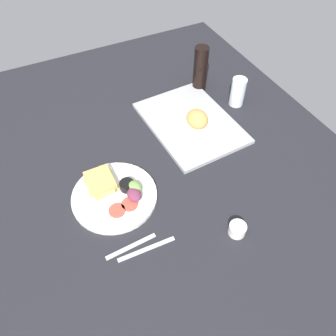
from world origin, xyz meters
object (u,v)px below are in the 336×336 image
object	(u,v)px
soda_bottle	(200,69)
fork	(131,246)
plate_with_salad	(115,193)
knife	(147,249)
drinking_glass	(238,92)
bread_plate_near	(196,122)
espresso_cup	(237,229)
serving_tray	(190,123)

from	to	relation	value
soda_bottle	fork	size ratio (longest dim) A/B	1.23
plate_with_salad	knife	xyz separation A→B (cm)	(23.65, 1.59, -1.41)
drinking_glass	knife	bearing A→B (deg)	-53.99
bread_plate_near	drinking_glass	size ratio (longest dim) A/B	1.55
plate_with_salad	soda_bottle	xyz separation A→B (cm)	(-41.23, 57.67, 8.81)
bread_plate_near	soda_bottle	size ratio (longest dim) A/B	0.95
drinking_glass	knife	world-z (taller)	drinking_glass
drinking_glass	fork	distance (cm)	82.44
espresso_cup	plate_with_salad	bearing A→B (deg)	-135.96
bread_plate_near	espresso_cup	size ratio (longest dim) A/B	3.56
knife	soda_bottle	bearing A→B (deg)	51.63
espresso_cup	knife	xyz separation A→B (cm)	(-7.52, -28.55, -1.75)
serving_tray	drinking_glass	world-z (taller)	drinking_glass
espresso_cup	knife	distance (cm)	29.58
bread_plate_near	plate_with_salad	xyz separation A→B (cm)	(16.75, -41.97, -2.80)
espresso_cup	knife	bearing A→B (deg)	-104.76
serving_tray	plate_with_salad	world-z (taller)	plate_with_salad
serving_tray	drinking_glass	distance (cm)	25.73
serving_tray	espresso_cup	world-z (taller)	espresso_cup
drinking_glass	espresso_cup	world-z (taller)	drinking_glass
espresso_cup	bread_plate_near	bearing A→B (deg)	166.14
drinking_glass	espresso_cup	bearing A→B (deg)	-33.72
soda_bottle	knife	bearing A→B (deg)	-40.84
drinking_glass	espresso_cup	size ratio (longest dim) A/B	2.30
bread_plate_near	knife	xyz separation A→B (cm)	(40.40, -40.38, -4.20)
plate_with_salad	knife	bearing A→B (deg)	3.85
bread_plate_near	soda_bottle	distance (cm)	29.70
soda_bottle	bread_plate_near	bearing A→B (deg)	-32.67
serving_tray	fork	xyz separation A→B (cm)	(41.53, -44.25, -0.55)
bread_plate_near	soda_bottle	bearing A→B (deg)	147.33
serving_tray	bread_plate_near	distance (cm)	5.51
bread_plate_near	plate_with_salad	world-z (taller)	bread_plate_near
knife	fork	bearing A→B (deg)	145.60
fork	serving_tray	bearing A→B (deg)	40.69
soda_bottle	fork	distance (cm)	86.85
drinking_glass	soda_bottle	size ratio (longest dim) A/B	0.62
knife	serving_tray	bearing A→B (deg)	50.36
plate_with_salad	knife	distance (cm)	23.75
espresso_cup	fork	bearing A→B (deg)	-107.91
plate_with_salad	serving_tray	bearing A→B (deg)	116.52
plate_with_salad	bread_plate_near	bearing A→B (deg)	111.76
soda_bottle	fork	bearing A→B (deg)	-44.15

